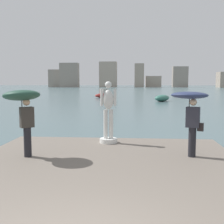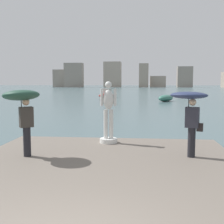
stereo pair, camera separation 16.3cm
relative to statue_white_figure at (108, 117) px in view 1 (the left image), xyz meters
The scene contains 8 objects.
ground_plane 32.97m from the statue_white_figure, 89.74° to the left, with size 400.00×400.00×0.00m, color #4C666B.
pier 4.72m from the statue_white_figure, 88.14° to the right, with size 7.64×10.97×0.40m, color #70665B.
statue_white_figure is the anchor object (origin of this frame).
onlooker_left 3.23m from the statue_white_figure, 136.62° to the right, with size 1.50×1.50×2.03m.
onlooker_right 3.15m from the statue_white_figure, 33.47° to the right, with size 1.38×1.39×1.95m.
boat_near 38.54m from the statue_white_figure, 96.63° to the left, with size 2.94×4.29×1.50m.
boat_mid 29.59m from the statue_white_figure, 80.82° to the left, with size 2.95×3.58×0.88m.
distant_skyline 140.66m from the statue_white_figure, 93.07° to the left, with size 91.81×12.53×13.21m.
Camera 1 is at (0.79, -3.17, 2.60)m, focal length 45.85 mm.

